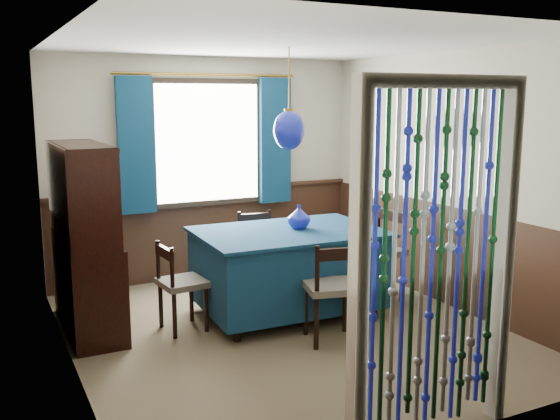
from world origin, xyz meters
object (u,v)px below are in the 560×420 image
chair_far (259,250)px  chair_right (379,252)px  sideboard (86,266)px  chair_near (333,288)px  dining_table (289,266)px  chair_left (180,284)px  vase_table (299,218)px  bowl_shelf (95,206)px  pendant_lamp (289,130)px  vase_sideboard (84,220)px

chair_far → chair_right: chair_right is taller
sideboard → chair_near: bearing=-34.4°
dining_table → chair_left: dining_table is taller
sideboard → vase_table: bearing=-12.6°
chair_left → chair_right: chair_right is taller
chair_far → bowl_shelf: bearing=23.9°
dining_table → bowl_shelf: 1.87m
chair_left → pendant_lamp: (1.06, -0.05, 1.33)m
chair_left → vase_table: 1.28m
chair_left → vase_sideboard: (-0.67, 0.73, 0.50)m
dining_table → sideboard: size_ratio=1.05×
chair_far → bowl_shelf: bowl_shelf is taller
chair_near → sideboard: sideboard is taller
chair_near → sideboard: size_ratio=0.53×
chair_near → chair_far: bearing=103.0°
pendant_lamp → dining_table: bearing=63.4°
sideboard → pendant_lamp: size_ratio=1.81×
chair_left → vase_table: (1.18, -0.02, 0.49)m
dining_table → chair_left: size_ratio=2.16×
pendant_lamp → chair_left: bearing=177.1°
chair_far → vase_table: 0.90m
chair_far → sideboard: bearing=16.1°
chair_right → bowl_shelf: (-2.76, 0.20, 0.66)m
chair_near → bowl_shelf: (-1.75, 0.97, 0.69)m
chair_right → vase_table: 1.00m
dining_table → bowl_shelf: bowl_shelf is taller
vase_sideboard → bowl_shelf: bearing=-90.0°
pendant_lamp → vase_table: (0.13, 0.03, -0.84)m
pendant_lamp → vase_sideboard: bearing=155.6°
dining_table → pendant_lamp: (-0.00, -0.00, 1.29)m
chair_right → vase_table: (-0.91, 0.03, 0.42)m
pendant_lamp → bowl_shelf: bearing=173.5°
chair_right → bowl_shelf: size_ratio=4.97×
chair_far → chair_left: 1.33m
chair_right → pendant_lamp: bearing=82.9°
chair_far → pendant_lamp: size_ratio=0.93×
chair_near → vase_sideboard: 2.39m
dining_table → chair_near: (0.02, -0.78, -0.00)m
dining_table → sideboard: (-1.79, 0.45, 0.11)m
pendant_lamp → bowl_shelf: size_ratio=4.84×
chair_right → pendant_lamp: (-1.03, 0.00, 1.26)m
chair_left → pendant_lamp: bearing=81.4°
chair_near → chair_left: bearing=156.5°
sideboard → pendant_lamp: 2.19m
chair_near → vase_sideboard: vase_sideboard is taller
chair_near → chair_far: 1.57m
sideboard → bowl_shelf: size_ratio=8.75×
chair_near → bowl_shelf: bowl_shelf is taller
chair_left → sideboard: (-0.73, 0.39, 0.15)m
chair_right → chair_left: bearing=81.5°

